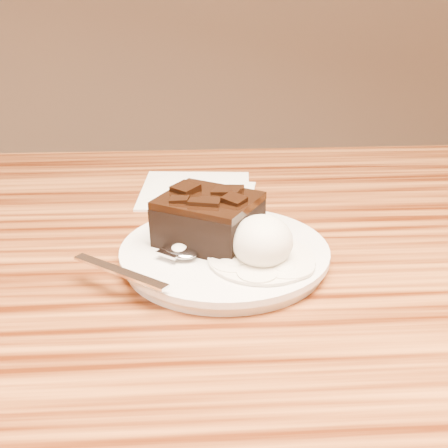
{
  "coord_description": "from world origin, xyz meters",
  "views": [
    {
      "loc": [
        -0.04,
        -0.55,
        1.04
      ],
      "look_at": [
        -0.01,
        0.01,
        0.79
      ],
      "focal_mm": 48.62,
      "sensor_mm": 36.0,
      "label": 1
    }
  ],
  "objects": [
    {
      "name": "crumb_c",
      "position": [
        0.03,
        -0.02,
        0.77
      ],
      "size": [
        0.01,
        0.01,
        0.0
      ],
      "primitive_type": "cube",
      "rotation": [
        0.0,
        0.0,
        0.51
      ],
      "color": "black",
      "rests_on": "plate"
    },
    {
      "name": "spoon",
      "position": [
        -0.05,
        -0.02,
        0.77
      ],
      "size": [
        0.15,
        0.12,
        0.01
      ],
      "primitive_type": null,
      "rotation": [
        0.0,
        0.0,
        0.91
      ],
      "color": "silver",
      "rests_on": "plate"
    },
    {
      "name": "melt_puddle",
      "position": [
        0.03,
        -0.03,
        0.77
      ],
      "size": [
        0.11,
        0.11,
        0.0
      ],
      "primitive_type": "cylinder",
      "color": "white",
      "rests_on": "plate"
    },
    {
      "name": "ice_cream_scoop",
      "position": [
        0.03,
        -0.03,
        0.79
      ],
      "size": [
        0.06,
        0.06,
        0.05
      ],
      "primitive_type": "ellipsoid",
      "color": "white",
      "rests_on": "plate"
    },
    {
      "name": "brownie",
      "position": [
        -0.02,
        0.02,
        0.79
      ],
      "size": [
        0.12,
        0.12,
        0.04
      ],
      "primitive_type": "cube",
      "rotation": [
        0.0,
        0.0,
        -0.54
      ],
      "color": "black",
      "rests_on": "plate"
    },
    {
      "name": "crumb_d",
      "position": [
        -0.01,
        -0.03,
        0.77
      ],
      "size": [
        0.01,
        0.01,
        0.0
      ],
      "primitive_type": "cube",
      "rotation": [
        0.0,
        0.0,
        0.88
      ],
      "color": "black",
      "rests_on": "plate"
    },
    {
      "name": "crumb_a",
      "position": [
        0.04,
        -0.0,
        0.77
      ],
      "size": [
        0.01,
        0.01,
        0.0
      ],
      "primitive_type": "cube",
      "rotation": [
        0.0,
        0.0,
        1.55
      ],
      "color": "black",
      "rests_on": "plate"
    },
    {
      "name": "napkin",
      "position": [
        -0.03,
        0.21,
        0.75
      ],
      "size": [
        0.16,
        0.16,
        0.01
      ],
      "primitive_type": "cube",
      "rotation": [
        0.0,
        0.0,
        -0.09
      ],
      "color": "white",
      "rests_on": "dining_table"
    },
    {
      "name": "plate",
      "position": [
        -0.01,
        0.0,
        0.76
      ],
      "size": [
        0.21,
        0.21,
        0.02
      ],
      "primitive_type": "cylinder",
      "color": "white",
      "rests_on": "dining_table"
    },
    {
      "name": "crumb_b",
      "position": [
        -0.06,
        -0.02,
        0.77
      ],
      "size": [
        0.01,
        0.01,
        0.0
      ],
      "primitive_type": "cube",
      "rotation": [
        0.0,
        0.0,
        0.62
      ],
      "color": "black",
      "rests_on": "plate"
    }
  ]
}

